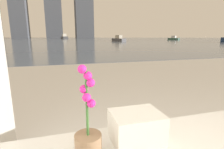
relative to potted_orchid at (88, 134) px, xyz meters
The scene contains 7 objects.
potted_orchid is the anchor object (origin of this frame).
towel_stack 0.27m from the potted_orchid, 10.01° to the left, with size 0.27×0.21×0.16m.
harbor_water 61.17m from the potted_orchid, 89.60° to the left, with size 180.00×110.00×0.01m.
harbor_boat_0 53.02m from the potted_orchid, 54.57° to the left, with size 2.36×3.34×1.19m.
harbor_boat_4 36.64m from the potted_orchid, 71.64° to the left, with size 2.31×3.67×1.30m.
harbor_boat_5 75.32m from the potted_orchid, 89.09° to the left, with size 2.89×5.78×2.07m.
skyline_tower_4 118.98m from the potted_orchid, 82.82° to the left, with size 10.88×12.11×30.29m.
Camera 1 is at (-0.52, 0.09, 1.08)m, focal length 28.00 mm.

